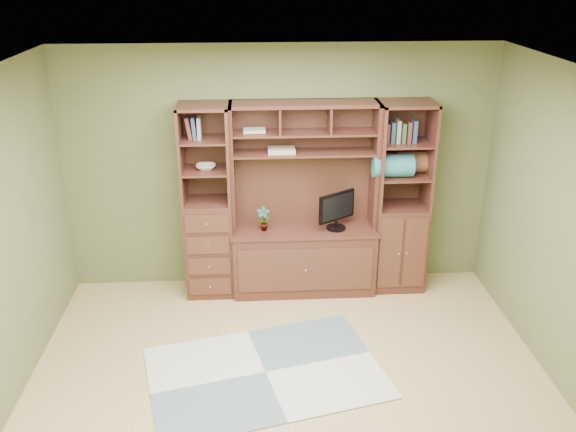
{
  "coord_description": "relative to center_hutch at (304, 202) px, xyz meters",
  "views": [
    {
      "loc": [
        -0.27,
        -4.11,
        3.35
      ],
      "look_at": [
        0.04,
        1.2,
        1.1
      ],
      "focal_mm": 38.0,
      "sensor_mm": 36.0,
      "label": 1
    }
  ],
  "objects": [
    {
      "name": "left_tower",
      "position": [
        -1.0,
        0.04,
        0.0
      ],
      "size": [
        0.5,
        0.45,
        2.05
      ],
      "primitive_type": "cube",
      "color": "#482219",
      "rests_on": "ground"
    },
    {
      "name": "right_tower",
      "position": [
        1.02,
        0.04,
        0.0
      ],
      "size": [
        0.55,
        0.45,
        2.05
      ],
      "primitive_type": "cube",
      "color": "#482219",
      "rests_on": "ground"
    },
    {
      "name": "rug",
      "position": [
        -0.45,
        -1.46,
        -1.02
      ],
      "size": [
        2.25,
        1.76,
        0.01
      ],
      "primitive_type": "cube",
      "rotation": [
        0.0,
        0.0,
        0.24
      ],
      "color": "#9FA4A4",
      "rests_on": "ground"
    },
    {
      "name": "blanket_teal",
      "position": [
        0.9,
        -0.01,
        0.38
      ],
      "size": [
        0.41,
        0.24,
        0.24
      ],
      "primitive_type": "cube",
      "color": "#2D7177",
      "rests_on": "right_tower"
    },
    {
      "name": "room",
      "position": [
        -0.25,
        -1.73,
        0.28
      ],
      "size": [
        4.6,
        4.1,
        2.64
      ],
      "color": "tan",
      "rests_on": "ground"
    },
    {
      "name": "bowl",
      "position": [
        -1.0,
        0.04,
        0.39
      ],
      "size": [
        0.2,
        0.2,
        0.05
      ],
      "primitive_type": "imported",
      "color": "silver",
      "rests_on": "left_tower"
    },
    {
      "name": "orchid",
      "position": [
        -0.43,
        -0.03,
        -0.16
      ],
      "size": [
        0.14,
        0.09,
        0.26
      ],
      "primitive_type": "imported",
      "color": "#965832",
      "rests_on": "center_hutch"
    },
    {
      "name": "magazines",
      "position": [
        -0.23,
        0.09,
        0.54
      ],
      "size": [
        0.27,
        0.2,
        0.04
      ],
      "primitive_type": "cube",
      "color": "#BEB2A2",
      "rests_on": "center_hutch"
    },
    {
      "name": "monitor",
      "position": [
        0.33,
        -0.03,
        -0.02
      ],
      "size": [
        0.49,
        0.42,
        0.56
      ],
      "primitive_type": "cube",
      "rotation": [
        0.0,
        0.0,
        0.58
      ],
      "color": "black",
      "rests_on": "center_hutch"
    },
    {
      "name": "center_hutch",
      "position": [
        0.0,
        0.0,
        0.0
      ],
      "size": [
        1.54,
        0.53,
        2.05
      ],
      "primitive_type": "cube",
      "color": "#482219",
      "rests_on": "ground"
    },
    {
      "name": "blanket_red",
      "position": [
        1.17,
        0.12,
        0.38
      ],
      "size": [
        0.4,
        0.22,
        0.22
      ],
      "primitive_type": "cube",
      "color": "brown",
      "rests_on": "right_tower"
    }
  ]
}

